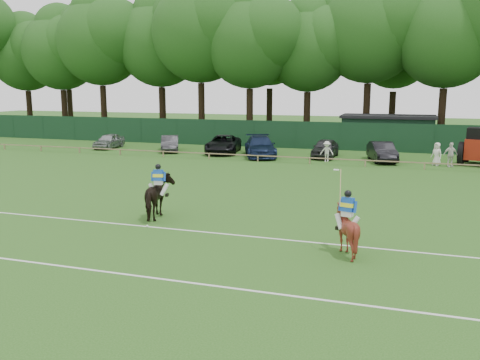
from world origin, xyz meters
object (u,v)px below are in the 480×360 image
at_px(horse_dark, 159,197).
at_px(hatch_grey, 325,148).
at_px(sedan_silver, 109,141).
at_px(sedan_grey, 170,144).
at_px(horse_chestnut, 346,230).
at_px(suv_black, 223,144).
at_px(spectator_right, 437,154).
at_px(tractor, 477,147).
at_px(spectator_mid, 450,155).
at_px(polo_ball, 147,226).
at_px(estate_black, 382,152).
at_px(sedan_navy, 260,146).
at_px(spectator_left, 327,151).
at_px(utility_shed, 388,131).

height_order(horse_dark, hatch_grey, horse_dark).
height_order(sedan_silver, sedan_grey, sedan_grey).
bearing_deg(horse_chestnut, suv_black, -45.27).
bearing_deg(horse_dark, suv_black, -90.82).
bearing_deg(suv_black, spectator_right, -16.39).
distance_m(sedan_grey, tractor, 24.74).
height_order(sedan_grey, spectator_mid, spectator_mid).
xyz_separation_m(sedan_silver, polo_ball, (16.28, -22.79, -0.64)).
height_order(sedan_silver, estate_black, estate_black).
relative_size(sedan_navy, spectator_left, 3.63).
xyz_separation_m(spectator_mid, utility_shed, (-4.74, 10.24, 0.66)).
height_order(suv_black, spectator_right, spectator_right).
bearing_deg(sedan_navy, hatch_grey, -8.30).
xyz_separation_m(sedan_silver, sedan_grey, (6.35, -0.28, 0.01)).
height_order(horse_chestnut, spectator_right, same).
bearing_deg(tractor, sedan_silver, -167.46).
height_order(suv_black, spectator_mid, spectator_mid).
distance_m(sedan_silver, polo_ball, 28.01).
relative_size(sedan_grey, utility_shed, 0.50).
bearing_deg(utility_shed, sedan_navy, -135.96).
bearing_deg(spectator_left, hatch_grey, 102.53).
relative_size(sedan_silver, estate_black, 0.89).
bearing_deg(spectator_mid, horse_dark, -147.19).
bearing_deg(sedan_navy, estate_black, -19.40).
xyz_separation_m(spectator_mid, tractor, (1.90, 1.57, 0.42)).
bearing_deg(suv_black, polo_ball, -88.40).
bearing_deg(spectator_left, tractor, 10.05).
bearing_deg(spectator_mid, estate_black, 142.70).
height_order(sedan_navy, hatch_grey, sedan_navy).
bearing_deg(sedan_grey, spectator_left, -32.69).
relative_size(horse_dark, sedan_navy, 0.39).
bearing_deg(tractor, estate_black, -163.53).
height_order(estate_black, utility_shed, utility_shed).
distance_m(estate_black, spectator_left, 4.23).
distance_m(sedan_navy, hatch_grey, 5.24).
bearing_deg(polo_ball, utility_shed, 75.27).
bearing_deg(spectator_mid, sedan_silver, 153.03).
bearing_deg(polo_ball, sedan_navy, 93.79).
bearing_deg(sedan_navy, sedan_silver, 155.15).
xyz_separation_m(sedan_navy, hatch_grey, (5.12, 1.14, -0.08)).
relative_size(hatch_grey, spectator_right, 2.62).
bearing_deg(suv_black, utility_shed, 21.01).
bearing_deg(sedan_navy, spectator_left, -32.52).
height_order(horse_dark, tractor, tractor).
xyz_separation_m(horse_dark, polo_ball, (0.20, -1.47, -0.89)).
bearing_deg(sedan_silver, spectator_left, -10.53).
height_order(sedan_silver, utility_shed, utility_shed).
bearing_deg(sedan_navy, utility_shed, 23.17).
distance_m(sedan_grey, spectator_right, 21.98).
xyz_separation_m(spectator_mid, spectator_right, (-0.89, 0.38, -0.04)).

